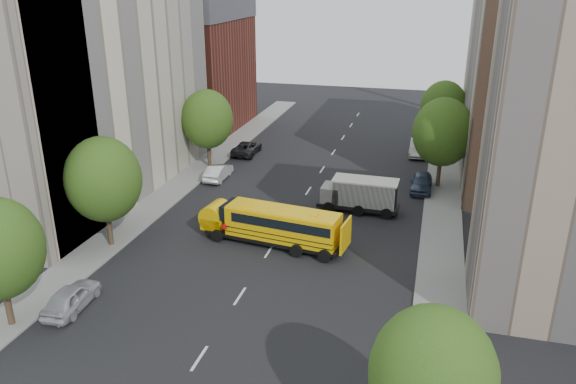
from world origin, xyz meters
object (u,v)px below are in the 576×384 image
at_px(parked_car_4, 421,183).
at_px(street_tree_1, 103,179).
at_px(parked_car_1, 218,172).
at_px(parked_car_0, 71,297).
at_px(parked_car_5, 418,148).
at_px(parked_car_2, 247,148).
at_px(safari_truck, 359,194).
at_px(street_tree_4, 443,132).
at_px(street_tree_2, 207,119).
at_px(street_tree_5, 444,107).
at_px(school_bus, 273,223).
at_px(street_tree_3, 432,376).

bearing_deg(parked_car_4, street_tree_1, -140.86).
bearing_deg(parked_car_1, street_tree_1, 80.50).
height_order(parked_car_0, parked_car_5, parked_car_5).
xyz_separation_m(parked_car_2, parked_car_4, (18.40, -6.34, 0.07)).
relative_size(safari_truck, parked_car_2, 1.31).
distance_m(street_tree_4, safari_truck, 10.17).
bearing_deg(street_tree_1, street_tree_2, 90.00).
relative_size(street_tree_5, parked_car_0, 1.76).
height_order(street_tree_2, safari_truck, street_tree_2).
xyz_separation_m(parked_car_2, parked_car_5, (17.60, 4.39, 0.11)).
height_order(school_bus, parked_car_1, school_bus).
xyz_separation_m(street_tree_5, parked_car_2, (-19.80, -7.02, -4.02)).
bearing_deg(school_bus, street_tree_1, -155.97).
distance_m(school_bus, parked_car_0, 13.99).
height_order(parked_car_0, parked_car_2, parked_car_0).
bearing_deg(parked_car_5, street_tree_4, -76.58).
relative_size(safari_truck, parked_car_1, 1.51).
xyz_separation_m(street_tree_5, safari_truck, (-6.05, -19.33, -3.26)).
distance_m(parked_car_2, parked_car_5, 18.14).
distance_m(street_tree_4, parked_car_2, 20.88).
bearing_deg(safari_truck, street_tree_5, 74.02).
height_order(street_tree_2, street_tree_5, street_tree_2).
xyz_separation_m(street_tree_1, parked_car_2, (2.20, 22.98, -4.26)).
xyz_separation_m(safari_truck, parked_car_4, (4.65, 5.98, -0.69)).
bearing_deg(street_tree_1, street_tree_4, 39.29).
bearing_deg(street_tree_3, street_tree_1, 147.53).
distance_m(street_tree_3, school_bus, 20.68).
height_order(street_tree_4, school_bus, street_tree_4).
bearing_deg(parked_car_1, parked_car_4, -175.41).
bearing_deg(school_bus, safari_truck, 63.53).
bearing_deg(street_tree_2, street_tree_5, 28.61).
xyz_separation_m(street_tree_2, parked_car_2, (2.20, 4.98, -4.14)).
relative_size(street_tree_3, parked_car_5, 1.46).
distance_m(safari_truck, parked_car_4, 7.60).
bearing_deg(street_tree_2, parked_car_4, -3.76).
bearing_deg(street_tree_1, street_tree_5, 53.75).
height_order(street_tree_3, parked_car_0, street_tree_3).
bearing_deg(parked_car_4, street_tree_3, -87.19).
bearing_deg(street_tree_4, street_tree_5, 90.00).
height_order(parked_car_2, parked_car_4, parked_car_4).
distance_m(street_tree_4, parked_car_4, 4.73).
bearing_deg(parked_car_5, street_tree_5, 50.28).
bearing_deg(street_tree_2, street_tree_4, 0.00).
height_order(street_tree_2, parked_car_5, street_tree_2).
bearing_deg(parked_car_2, street_tree_3, 116.74).
bearing_deg(street_tree_2, street_tree_3, -55.49).
relative_size(street_tree_3, street_tree_4, 0.88).
bearing_deg(street_tree_3, street_tree_4, 90.00).
xyz_separation_m(street_tree_5, parked_car_0, (-19.80, -37.70, -3.97)).
distance_m(street_tree_3, parked_car_1, 35.17).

